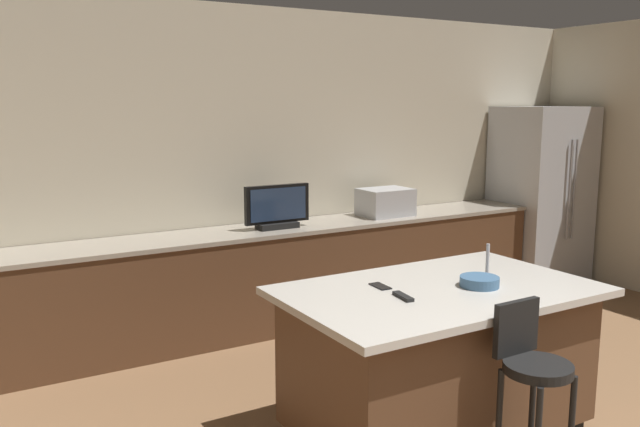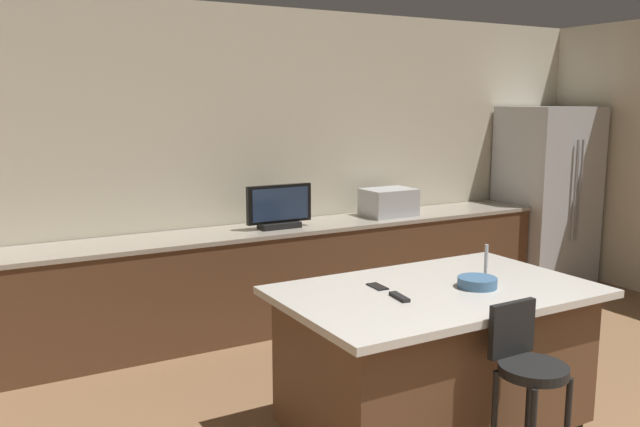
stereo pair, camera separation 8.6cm
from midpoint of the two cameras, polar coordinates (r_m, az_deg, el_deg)
name	(u,v)px [view 2 (the right image)]	position (r m, az deg, el deg)	size (l,w,h in m)	color
wall_back	(282,165)	(6.13, -2.88, 4.25)	(7.59, 0.12, 2.81)	beige
counter_back	(294,274)	(5.93, -1.82, -5.31)	(5.23, 0.62, 0.90)	brown
kitchen_island	(435,361)	(4.06, 10.53, -12.44)	(1.83, 1.13, 0.91)	black
refrigerator	(546,195)	(7.68, 19.34, 1.52)	(0.94, 0.80, 1.93)	#B7BABF
microwave	(389,202)	(6.34, 6.35, 0.97)	(0.48, 0.36, 0.26)	#B7BABF
tv_monitor	(279,208)	(5.68, -3.11, 0.45)	(0.60, 0.16, 0.38)	black
sink_faucet_back	(293,210)	(5.91, -1.98, 0.29)	(0.02, 0.02, 0.24)	#B2B2B7
sink_faucet_island	(486,262)	(4.13, 14.78, -4.11)	(0.02, 0.02, 0.22)	#B2B2B7
bar_stool_center	(527,384)	(3.54, 18.20, -13.89)	(0.34, 0.34, 0.99)	black
fruit_bowl	(477,282)	(3.98, 14.09, -5.82)	(0.23, 0.23, 0.06)	#3F668C
cell_phone	(377,286)	(3.89, 5.64, -6.32)	(0.07, 0.15, 0.01)	black
tv_remote	(399,297)	(3.68, 7.58, -7.18)	(0.04, 0.17, 0.02)	black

